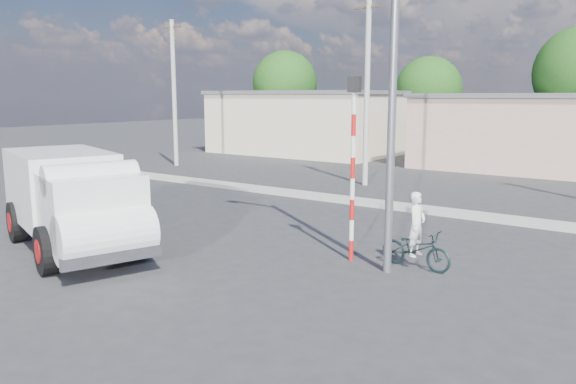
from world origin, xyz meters
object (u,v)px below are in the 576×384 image
Objects in this scene: streetlight at (387,46)px; bicycle at (416,249)px; truck at (73,199)px; cyclist at (416,237)px; traffic_pole at (353,153)px.

bicycle is at bearing 47.51° from streetlight.
truck is 4.30× the size of cyclist.
bicycle is 0.29m from cyclist.
bicycle is 1.17× the size of cyclist.
bicycle is at bearing 0.00° from cyclist.
bicycle is 0.19× the size of streetlight.
streetlight is at bearing 42.89° from truck.
bicycle is 2.64m from traffic_pole.
cyclist is at bearing 12.00° from traffic_pole.
streetlight is (0.94, -0.30, 2.37)m from traffic_pole.
traffic_pole is 2.56m from streetlight.
truck reaches higher than bicycle.
truck is 8.47m from streetlight.
truck reaches higher than cyclist.
truck is 7.07m from traffic_pole.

